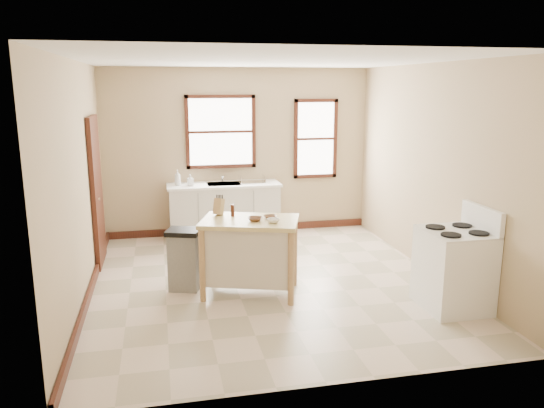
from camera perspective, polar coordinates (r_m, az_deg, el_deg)
The scene contains 23 objects.
floor at distance 6.99m, azimuth -0.38°, elevation -8.38°, with size 5.00×5.00×0.00m, color beige.
ceiling at distance 6.53m, azimuth -0.41°, elevation 15.21°, with size 5.00×5.00×0.00m, color white.
wall_back at distance 9.06m, azimuth -3.61°, elevation 5.59°, with size 4.50×0.04×2.80m, color tan.
wall_left at distance 6.55m, azimuth -20.06°, elevation 2.14°, with size 0.04×5.00×2.80m, color tan.
wall_right at distance 7.40m, azimuth 16.95°, elevation 3.49°, with size 0.04×5.00×2.80m, color tan.
window_main at distance 8.96m, azimuth -5.53°, elevation 7.73°, with size 1.17×0.06×1.22m, color #39180F, non-canonical shape.
window_side at distance 9.31m, azimuth 4.70°, elevation 7.00°, with size 0.77×0.06×1.37m, color #39180F, non-canonical shape.
door_left at distance 7.88m, azimuth -18.34°, elevation 1.33°, with size 0.06×0.90×2.10m, color #39180F.
baseboard_back at distance 9.29m, azimuth -3.47°, elevation -2.66°, with size 4.50×0.04×0.12m, color #39180F.
baseboard_left at distance 6.90m, azimuth -18.96°, elevation -8.84°, with size 0.04×5.00×0.12m, color #39180F.
sink_counter at distance 8.89m, azimuth -5.15°, elevation -0.73°, with size 1.86×0.62×0.92m, color silver, non-canonical shape.
faucet at distance 8.95m, azimuth -5.36°, elevation 3.09°, with size 0.03×0.03×0.22m, color silver.
soap_bottle_a at distance 8.71m, azimuth -10.13°, elevation 2.80°, with size 0.10×0.10×0.26m, color #B2B2B2.
soap_bottle_b at distance 8.66m, azimuth -8.78°, elevation 2.55°, with size 0.08×0.09×0.19m, color #B2B2B2.
dish_rack at distance 8.85m, azimuth -2.16°, elevation 2.64°, with size 0.43×0.32×0.11m, color silver, non-canonical shape.
kitchen_island at distance 6.49m, azimuth -2.37°, elevation -5.68°, with size 1.14×0.73×0.94m, color #FAE493, non-canonical shape.
knife_block at distance 6.58m, azimuth -5.74°, elevation -0.34°, with size 0.10×0.10×0.20m, color tan, non-canonical shape.
pepper_grinder at distance 6.51m, azimuth -4.27°, elevation -0.69°, with size 0.04×0.04×0.15m, color #462012.
bowl_a at distance 6.29m, azimuth -1.83°, elevation -1.64°, with size 0.18×0.18×0.04m, color brown.
bowl_b at distance 6.40m, azimuth -0.21°, elevation -1.41°, with size 0.15×0.15×0.04m, color brown.
bowl_c at distance 6.21m, azimuth 0.13°, elevation -1.80°, with size 0.15×0.15×0.05m, color white.
trash_bin at distance 6.73m, azimuth -9.39°, elevation -5.90°, with size 0.40×0.33×0.78m, color gray, non-canonical shape.
gas_stove at distance 6.38m, azimuth 19.03°, elevation -5.54°, with size 0.74×0.75×1.18m, color white, non-canonical shape.
Camera 1 is at (-1.32, -6.39, 2.51)m, focal length 35.00 mm.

